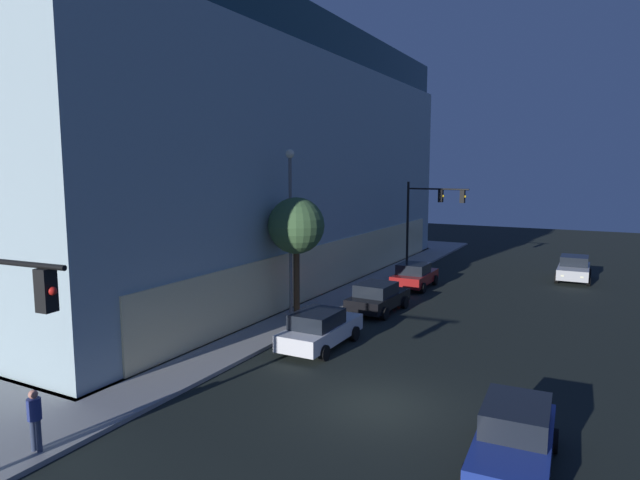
# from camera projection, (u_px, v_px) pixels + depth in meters

# --- Properties ---
(ground_plane) EXTENTS (120.00, 120.00, 0.00)m
(ground_plane) POSITION_uv_depth(u_px,v_px,m) (377.00, 405.00, 17.62)
(ground_plane) COLOR black
(modern_building) EXTENTS (39.33, 30.96, 16.96)m
(modern_building) POSITION_uv_depth(u_px,v_px,m) (157.00, 159.00, 40.88)
(modern_building) COLOR #4C4C51
(modern_building) RESTS_ON ground
(traffic_light_far_corner) EXTENTS (0.50, 4.65, 6.57)m
(traffic_light_far_corner) POSITION_uv_depth(u_px,v_px,m) (429.00, 209.00, 39.73)
(traffic_light_far_corner) COLOR black
(traffic_light_far_corner) RESTS_ON sidewalk_corner
(street_lamp_sidewalk) EXTENTS (0.44, 0.44, 8.45)m
(street_lamp_sidewalk) POSITION_uv_depth(u_px,v_px,m) (290.00, 214.00, 26.84)
(street_lamp_sidewalk) COLOR slate
(street_lamp_sidewalk) RESTS_ON sidewalk_corner
(sidewalk_tree) EXTENTS (2.83, 2.83, 6.11)m
(sidewalk_tree) POSITION_uv_depth(u_px,v_px,m) (296.00, 226.00, 27.06)
(sidewalk_tree) COLOR #4A331E
(sidewalk_tree) RESTS_ON sidewalk_corner
(pedestrian_waiting) EXTENTS (0.36, 0.36, 1.70)m
(pedestrian_waiting) POSITION_uv_depth(u_px,v_px,m) (35.00, 415.00, 14.35)
(pedestrian_waiting) COLOR #2D3851
(pedestrian_waiting) RESTS_ON sidewalk_corner
(car_blue) EXTENTS (4.66, 2.19, 1.64)m
(car_blue) POSITION_uv_depth(u_px,v_px,m) (514.00, 438.00, 13.82)
(car_blue) COLOR navy
(car_blue) RESTS_ON ground
(car_white) EXTENTS (4.78, 2.09, 1.65)m
(car_white) POSITION_uv_depth(u_px,v_px,m) (320.00, 329.00, 23.28)
(car_white) COLOR silver
(car_white) RESTS_ON ground
(car_black) EXTENTS (4.50, 2.33, 1.61)m
(car_black) POSITION_uv_depth(u_px,v_px,m) (378.00, 297.00, 29.15)
(car_black) COLOR black
(car_black) RESTS_ON ground
(car_red) EXTENTS (4.36, 2.20, 1.62)m
(car_red) POSITION_uv_depth(u_px,v_px,m) (414.00, 275.00, 35.14)
(car_red) COLOR maroon
(car_red) RESTS_ON ground
(car_silver) EXTENTS (4.64, 2.24, 1.68)m
(car_silver) POSITION_uv_depth(u_px,v_px,m) (574.00, 268.00, 37.44)
(car_silver) COLOR #B7BABF
(car_silver) RESTS_ON ground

